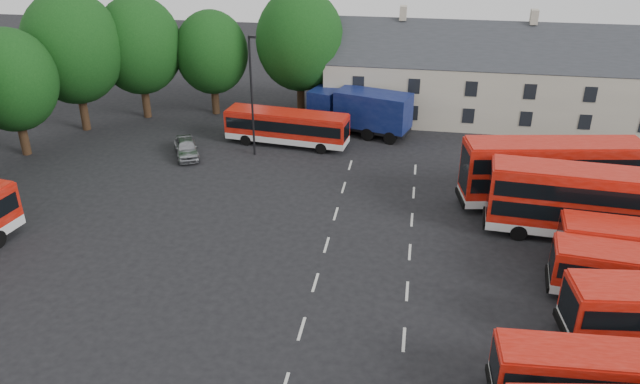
# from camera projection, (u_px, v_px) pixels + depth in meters

# --- Properties ---
(ground) EXTENTS (140.00, 140.00, 0.00)m
(ground) POSITION_uv_depth(u_px,v_px,m) (309.00, 304.00, 32.37)
(ground) COLOR black
(ground) RESTS_ON ground
(lane_markings) EXTENTS (5.15, 33.80, 0.01)m
(lane_markings) POSITION_uv_depth(u_px,v_px,m) (361.00, 287.00, 33.77)
(lane_markings) COLOR beige
(lane_markings) RESTS_ON ground
(treeline) EXTENTS (29.92, 32.59, 12.01)m
(treeline) POSITION_uv_depth(u_px,v_px,m) (95.00, 64.00, 49.50)
(treeline) COLOR black
(treeline) RESTS_ON ground
(terrace_houses) EXTENTS (35.70, 7.13, 10.06)m
(terrace_houses) POSITION_uv_depth(u_px,v_px,m) (524.00, 81.00, 55.11)
(terrace_houses) COLOR beige
(terrace_houses) RESTS_ON ground
(bus_row_b) EXTENTS (9.93, 2.74, 2.78)m
(bus_row_b) POSITION_uv_depth(u_px,v_px,m) (617.00, 375.00, 25.39)
(bus_row_b) COLOR silver
(bus_row_b) RESTS_ON ground
(bus_dd_south) EXTENTS (11.33, 3.39, 4.58)m
(bus_dd_south) POSITION_uv_depth(u_px,v_px,m) (585.00, 200.00, 37.27)
(bus_dd_south) COLOR silver
(bus_dd_south) RESTS_ON ground
(bus_dd_north) EXTENTS (11.76, 4.49, 4.71)m
(bus_dd_north) POSITION_uv_depth(u_px,v_px,m) (551.00, 171.00, 40.90)
(bus_dd_north) COLOR silver
(bus_dd_north) RESTS_ON ground
(bus_north) EXTENTS (10.37, 3.51, 2.87)m
(bus_north) POSITION_uv_depth(u_px,v_px,m) (287.00, 125.00, 51.25)
(bus_north) COLOR silver
(bus_north) RESTS_ON ground
(box_truck) EXTENTS (9.18, 5.09, 3.83)m
(box_truck) POSITION_uv_depth(u_px,v_px,m) (361.00, 110.00, 53.39)
(box_truck) COLOR black
(box_truck) RESTS_ON ground
(silver_car) EXTENTS (3.43, 4.63, 1.47)m
(silver_car) POSITION_uv_depth(u_px,v_px,m) (186.00, 148.00, 49.54)
(silver_car) COLOR #999BA0
(silver_car) RESTS_ON ground
(lamppost) EXTENTS (0.66, 0.36, 9.53)m
(lamppost) POSITION_uv_depth(u_px,v_px,m) (252.00, 93.00, 47.92)
(lamppost) COLOR black
(lamppost) RESTS_ON ground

